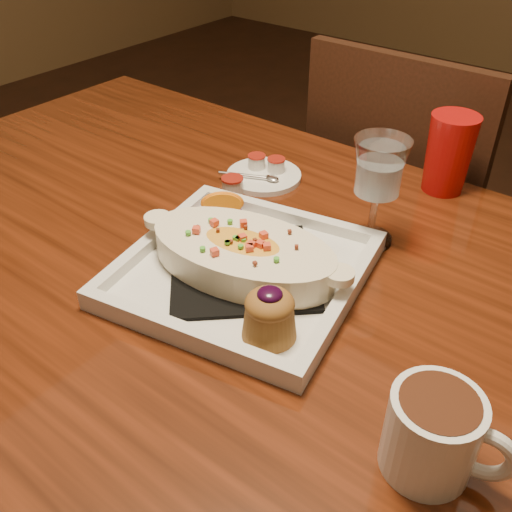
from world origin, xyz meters
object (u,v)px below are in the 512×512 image
Objects in this scene: table at (231,311)px; goblet at (379,173)px; red_tumbler at (449,154)px; chair_far at (401,220)px; coffee_mug at (435,432)px; saucer at (263,173)px; plate at (244,262)px.

table is 0.31m from goblet.
table is 0.46m from red_tumbler.
coffee_mug is (0.37, -0.76, 0.29)m from chair_far.
chair_far is at bearing 124.04° from red_tumbler.
saucer reaches higher than table.
plate is at bearing -114.67° from goblet.
red_tumbler is at bearing 63.93° from plate.
chair_far is at bearing 73.20° from saucer.
red_tumbler is at bearing 124.04° from chair_far.
saucer is (-0.12, 0.24, 0.11)m from table.
chair_far is at bearing 82.61° from plate.
coffee_mug is 0.58m from red_tumbler.
coffee_mug is 0.62m from saucer.
coffee_mug reaches higher than plate.
goblet is 0.28m from saucer.
saucer is (-0.16, 0.25, -0.02)m from plate.
coffee_mug is 0.74× the size of goblet.
table is 11.98× the size of coffee_mug.
chair_far reaches higher than saucer.
chair_far reaches higher than coffee_mug.
saucer is (-0.12, -0.39, 0.25)m from chair_far.
coffee_mug is (0.37, -0.13, 0.15)m from table.
coffee_mug is at bearing -67.70° from red_tumbler.
red_tumbler is (0.16, -0.23, 0.31)m from chair_far.
plate is (0.04, -0.02, 0.13)m from table.
plate is 0.44m from red_tumbler.
goblet reaches higher than saucer.
table is at bearing 145.50° from plate.
plate is 2.73× the size of red_tumbler.
table is 0.42m from coffee_mug.
goblet is 1.23× the size of red_tumbler.
plate is 0.35m from coffee_mug.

